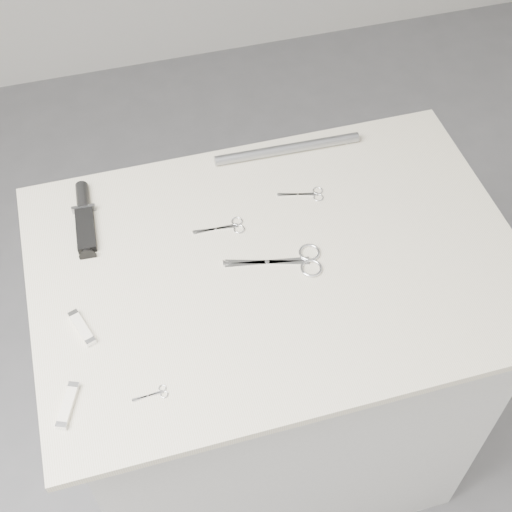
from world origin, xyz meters
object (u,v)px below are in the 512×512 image
object	(u,v)px
pocket_knife_b	(82,328)
plinth	(273,375)
metal_rail	(287,149)
large_shears	(295,261)
embroidery_scissors_a	(228,227)
tiny_scissors	(155,394)
pocket_knife_a	(68,405)
sheathed_knife	(84,215)
embroidery_scissors_b	(308,194)

from	to	relation	value
pocket_knife_b	plinth	bearing A→B (deg)	-100.22
metal_rail	large_shears	bearing A→B (deg)	-104.53
embroidery_scissors_a	tiny_scissors	world-z (taller)	same
large_shears	embroidery_scissors_a	distance (m)	0.17
large_shears	pocket_knife_a	distance (m)	0.52
large_shears	sheathed_knife	xyz separation A→B (m)	(-0.40, 0.24, 0.00)
tiny_scissors	pocket_knife_a	bearing A→B (deg)	170.48
large_shears	embroidery_scissors_b	world-z (taller)	large_shears
pocket_knife_a	embroidery_scissors_a	bearing A→B (deg)	-26.20
large_shears	embroidery_scissors_b	distance (m)	0.19
pocket_knife_a	embroidery_scissors_b	bearing A→B (deg)	-34.28
embroidery_scissors_a	sheathed_knife	world-z (taller)	sheathed_knife
plinth	pocket_knife_a	distance (m)	0.69
plinth	sheathed_knife	size ratio (longest dim) A/B	4.69
tiny_scissors	plinth	bearing A→B (deg)	34.76
large_shears	embroidery_scissors_a	size ratio (longest dim) A/B	1.84
embroidery_scissors_a	metal_rail	xyz separation A→B (m)	(0.19, 0.19, 0.01)
embroidery_scissors_a	metal_rail	world-z (taller)	metal_rail
embroidery_scissors_a	large_shears	bearing A→B (deg)	-46.08
embroidery_scissors_b	sheathed_knife	distance (m)	0.49
tiny_scissors	sheathed_knife	distance (m)	0.46
large_shears	metal_rail	bearing A→B (deg)	88.53
sheathed_knife	tiny_scissors	bearing A→B (deg)	-168.20
embroidery_scissors_b	tiny_scissors	distance (m)	0.57
metal_rail	tiny_scissors	bearing A→B (deg)	-127.71
tiny_scissors	pocket_knife_a	xyz separation A→B (m)	(-0.15, 0.02, 0.00)
metal_rail	embroidery_scissors_b	bearing A→B (deg)	-88.31
large_shears	pocket_knife_b	distance (m)	0.44
sheathed_knife	metal_rail	world-z (taller)	metal_rail
large_shears	pocket_knife_b	world-z (taller)	pocket_knife_b
large_shears	pocket_knife_a	xyz separation A→B (m)	(-0.48, -0.20, 0.00)
large_shears	embroidery_scissors_a	bearing A→B (deg)	143.76
embroidery_scissors_a	tiny_scissors	distance (m)	0.41
sheathed_knife	metal_rail	distance (m)	0.48
pocket_knife_b	tiny_scissors	bearing A→B (deg)	-166.60
plinth	embroidery_scissors_b	xyz separation A→B (m)	(0.12, 0.16, 0.47)
large_shears	pocket_knife_b	bearing A→B (deg)	-160.82
embroidery_scissors_a	sheathed_knife	xyz separation A→B (m)	(-0.29, 0.11, 0.01)
plinth	pocket_knife_a	world-z (taller)	pocket_knife_a
plinth	large_shears	distance (m)	0.47
embroidery_scissors_b	plinth	bearing A→B (deg)	-112.20
embroidery_scissors_a	pocket_knife_a	size ratio (longest dim) A/B	1.24
embroidery_scissors_b	embroidery_scissors_a	bearing A→B (deg)	-152.67
plinth	metal_rail	xyz separation A→B (m)	(0.11, 0.30, 0.48)
sheathed_knife	pocket_knife_a	distance (m)	0.45
tiny_scissors	sheathed_knife	xyz separation A→B (m)	(-0.07, 0.46, 0.01)
embroidery_scissors_a	metal_rail	size ratio (longest dim) A/B	0.32
embroidery_scissors_a	tiny_scissors	bearing A→B (deg)	-119.39
tiny_scissors	metal_rail	world-z (taller)	metal_rail
metal_rail	plinth	bearing A→B (deg)	-110.72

